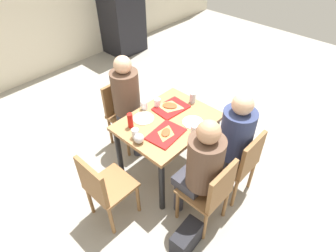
# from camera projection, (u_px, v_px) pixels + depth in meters

# --- Properties ---
(ground_plane) EXTENTS (10.00, 10.00, 0.02)m
(ground_plane) POSITION_uv_depth(u_px,v_px,m) (168.00, 169.00, 3.45)
(ground_plane) COLOR #9E998E
(main_table) EXTENTS (1.01, 0.77, 0.75)m
(main_table) POSITION_uv_depth(u_px,v_px,m) (168.00, 129.00, 3.03)
(main_table) COLOR #9E7247
(main_table) RESTS_ON ground_plane
(chair_near_left) EXTENTS (0.40, 0.40, 0.85)m
(chair_near_left) POSITION_uv_depth(u_px,v_px,m) (211.00, 191.00, 2.58)
(chair_near_left) COLOR olive
(chair_near_left) RESTS_ON ground_plane
(chair_near_right) EXTENTS (0.40, 0.40, 0.85)m
(chair_near_right) POSITION_uv_depth(u_px,v_px,m) (241.00, 161.00, 2.87)
(chair_near_right) COLOR olive
(chair_near_right) RESTS_ON ground_plane
(chair_far_side) EXTENTS (0.40, 0.40, 0.85)m
(chair_far_side) POSITION_uv_depth(u_px,v_px,m) (123.00, 110.00, 3.52)
(chair_far_side) COLOR olive
(chair_far_side) RESTS_ON ground_plane
(chair_left_end) EXTENTS (0.40, 0.40, 0.85)m
(chair_left_end) POSITION_uv_depth(u_px,v_px,m) (103.00, 186.00, 2.63)
(chair_left_end) COLOR olive
(chair_left_end) RESTS_ON ground_plane
(person_in_red) EXTENTS (0.32, 0.42, 1.26)m
(person_in_red) POSITION_uv_depth(u_px,v_px,m) (201.00, 165.00, 2.50)
(person_in_red) COLOR #383842
(person_in_red) RESTS_ON ground_plane
(person_in_brown_jacket) EXTENTS (0.32, 0.42, 1.26)m
(person_in_brown_jacket) POSITION_uv_depth(u_px,v_px,m) (232.00, 137.00, 2.78)
(person_in_brown_jacket) COLOR #383842
(person_in_brown_jacket) RESTS_ON ground_plane
(person_far_side) EXTENTS (0.32, 0.42, 1.26)m
(person_far_side) POSITION_uv_depth(u_px,v_px,m) (128.00, 98.00, 3.29)
(person_far_side) COLOR #383842
(person_far_side) RESTS_ON ground_plane
(tray_red_near) EXTENTS (0.39, 0.30, 0.02)m
(tray_red_near) POSITION_uv_depth(u_px,v_px,m) (166.00, 134.00, 2.78)
(tray_red_near) COLOR red
(tray_red_near) RESTS_ON main_table
(tray_red_far) EXTENTS (0.38, 0.29, 0.02)m
(tray_red_far) POSITION_uv_depth(u_px,v_px,m) (171.00, 108.00, 3.11)
(tray_red_far) COLOR red
(tray_red_far) RESTS_ON main_table
(paper_plate_center) EXTENTS (0.22, 0.22, 0.01)m
(paper_plate_center) POSITION_uv_depth(u_px,v_px,m) (144.00, 118.00, 2.98)
(paper_plate_center) COLOR white
(paper_plate_center) RESTS_ON main_table
(paper_plate_near_edge) EXTENTS (0.22, 0.22, 0.01)m
(paper_plate_near_edge) POSITION_uv_depth(u_px,v_px,m) (193.00, 122.00, 2.93)
(paper_plate_near_edge) COLOR white
(paper_plate_near_edge) RESTS_ON main_table
(pizza_slice_a) EXTENTS (0.22, 0.20, 0.02)m
(pizza_slice_a) POSITION_uv_depth(u_px,v_px,m) (166.00, 133.00, 2.77)
(pizza_slice_a) COLOR tan
(pizza_slice_a) RESTS_ON tray_red_near
(pizza_slice_b) EXTENTS (0.25, 0.28, 0.02)m
(pizza_slice_b) POSITION_uv_depth(u_px,v_px,m) (170.00, 106.00, 3.11)
(pizza_slice_b) COLOR #DBAD60
(pizza_slice_b) RESTS_ON tray_red_far
(plastic_cup_a) EXTENTS (0.07, 0.07, 0.10)m
(plastic_cup_a) POSITION_uv_depth(u_px,v_px,m) (144.00, 105.00, 3.08)
(plastic_cup_a) COLOR white
(plastic_cup_a) RESTS_ON main_table
(plastic_cup_b) EXTENTS (0.07, 0.07, 0.10)m
(plastic_cup_b) POSITION_uv_depth(u_px,v_px,m) (194.00, 130.00, 2.77)
(plastic_cup_b) COLOR white
(plastic_cup_b) RESTS_ON main_table
(plastic_cup_c) EXTENTS (0.07, 0.07, 0.10)m
(plastic_cup_c) POSITION_uv_depth(u_px,v_px,m) (135.00, 133.00, 2.73)
(plastic_cup_c) COLOR white
(plastic_cup_c) RESTS_ON main_table
(plastic_cup_d) EXTENTS (0.07, 0.07, 0.10)m
(plastic_cup_d) POSITION_uv_depth(u_px,v_px,m) (157.00, 103.00, 3.11)
(plastic_cup_d) COLOR white
(plastic_cup_d) RESTS_ON main_table
(soda_can) EXTENTS (0.07, 0.07, 0.12)m
(soda_can) POSITION_uv_depth(u_px,v_px,m) (193.00, 98.00, 3.16)
(soda_can) COLOR #B7BCC6
(soda_can) RESTS_ON main_table
(condiment_bottle) EXTENTS (0.06, 0.06, 0.16)m
(condiment_bottle) POSITION_uv_depth(u_px,v_px,m) (130.00, 120.00, 2.83)
(condiment_bottle) COLOR red
(condiment_bottle) RESTS_ON main_table
(foil_bundle) EXTENTS (0.10, 0.10, 0.10)m
(foil_bundle) POSITION_uv_depth(u_px,v_px,m) (139.00, 138.00, 2.67)
(foil_bundle) COLOR silver
(foil_bundle) RESTS_ON main_table
(handbag) EXTENTS (0.33, 0.18, 0.28)m
(handbag) POSITION_uv_depth(u_px,v_px,m) (186.00, 239.00, 2.61)
(handbag) COLOR black
(handbag) RESTS_ON ground_plane
(drink_fridge) EXTENTS (0.70, 0.60, 1.90)m
(drink_fridge) POSITION_uv_depth(u_px,v_px,m) (121.00, 3.00, 5.30)
(drink_fridge) COLOR black
(drink_fridge) RESTS_ON ground_plane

